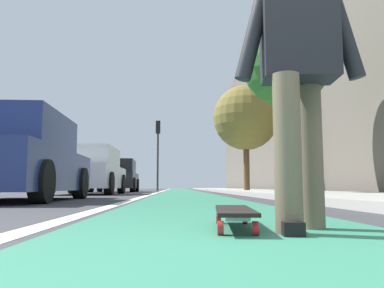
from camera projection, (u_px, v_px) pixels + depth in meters
ground_plane at (187, 196)px, 10.76m from camera, size 80.00×80.00×0.00m
bike_lane_paint at (181, 191)px, 24.66m from camera, size 56.00×1.85×0.00m
lane_stripe_white at (162, 191)px, 20.65m from camera, size 52.00×0.16×0.01m
sidewalk_curb at (247, 191)px, 18.83m from camera, size 52.00×3.20×0.11m
building_facade at (277, 103)px, 23.46m from camera, size 40.00×1.20×10.46m
skateboard at (234, 212)px, 2.21m from camera, size 0.85×0.27×0.11m
skater_person at (298, 60)px, 2.17m from camera, size 0.45×0.72×1.64m
parked_car_near at (12, 159)px, 6.67m from camera, size 4.06×2.09×1.47m
parked_car_mid at (89, 172)px, 12.61m from camera, size 4.12×1.94×1.50m
parked_car_far at (115, 177)px, 18.17m from camera, size 4.11×2.14×1.48m
traffic_light at (158, 142)px, 24.59m from camera, size 0.33×0.28×4.38m
street_tree_mid at (286, 64)px, 10.72m from camera, size 2.42×2.42×4.84m
street_tree_far at (246, 118)px, 17.00m from camera, size 2.83×2.83×4.65m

